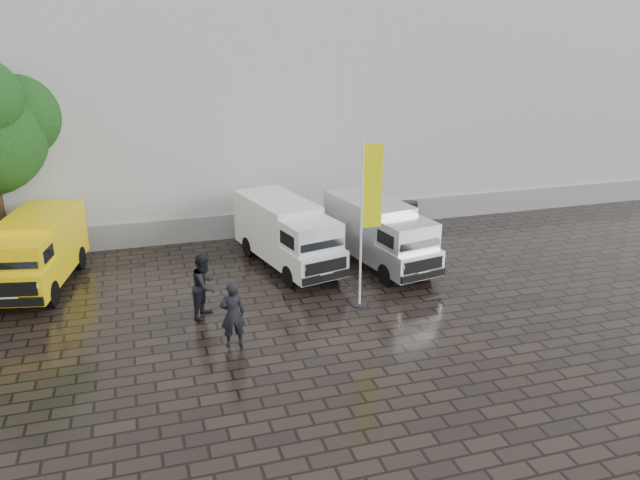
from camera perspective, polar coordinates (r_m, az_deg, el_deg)
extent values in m
plane|color=black|center=(19.02, 0.58, -6.86)|extent=(120.00, 120.00, 0.00)
cube|color=silver|center=(33.15, -4.50, 15.11)|extent=(44.00, 16.00, 12.00)
cube|color=gray|center=(26.47, -0.41, 1.96)|extent=(44.00, 0.15, 1.00)
cylinder|color=black|center=(19.69, 3.63, -5.89)|extent=(0.50, 0.50, 0.04)
cylinder|color=white|center=(18.73, 3.79, 1.40)|extent=(0.07, 0.07, 5.29)
cube|color=#E6ED0C|center=(18.52, 4.83, 4.91)|extent=(0.60, 0.03, 2.54)
cube|color=black|center=(27.34, 8.17, 2.41)|extent=(0.81, 0.81, 1.07)
imported|color=black|center=(17.09, -8.00, -6.75)|extent=(0.68, 0.45, 1.87)
imported|color=black|center=(18.89, -10.50, -4.11)|extent=(1.14, 1.20, 1.96)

